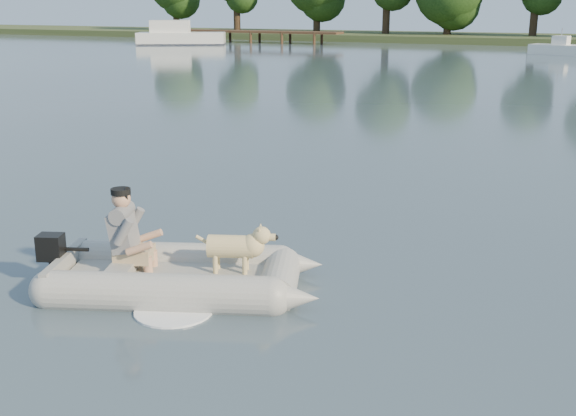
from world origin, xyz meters
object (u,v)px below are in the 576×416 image
at_px(dinghy, 179,245).
at_px(man, 125,228).
at_px(dock, 245,36).
at_px(motorboat, 563,42).
at_px(dog, 231,250).
at_px(cabin_cruiser, 181,32).

bearing_deg(dinghy, man, 175.76).
bearing_deg(man, dock, 96.26).
xyz_separation_m(man, motorboat, (2.31, 46.50, 0.08)).
bearing_deg(motorboat, dog, -75.35).
bearing_deg(dog, dinghy, -175.43).
height_order(dock, man, man).
xyz_separation_m(dock, cabin_cruiser, (-3.40, -5.23, 0.49)).
height_order(dog, cabin_cruiser, cabin_cruiser).
height_order(cabin_cruiser, motorboat, cabin_cruiser).
distance_m(dinghy, cabin_cruiser, 54.82).
distance_m(dock, dog, 57.78).
bearing_deg(motorboat, dinghy, -76.07).
height_order(dinghy, dog, dinghy).
height_order(dinghy, cabin_cruiser, cabin_cruiser).
bearing_deg(dog, cabin_cruiser, 103.22).
height_order(man, cabin_cruiser, cabin_cruiser).
bearing_deg(dog, motorboat, 69.47).
xyz_separation_m(man, cabin_cruiser, (-28.20, 46.79, 0.24)).
height_order(dock, cabin_cruiser, cabin_cruiser).
distance_m(dock, motorboat, 27.66).
height_order(man, motorboat, motorboat).
xyz_separation_m(dinghy, dog, (0.59, 0.26, -0.07)).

